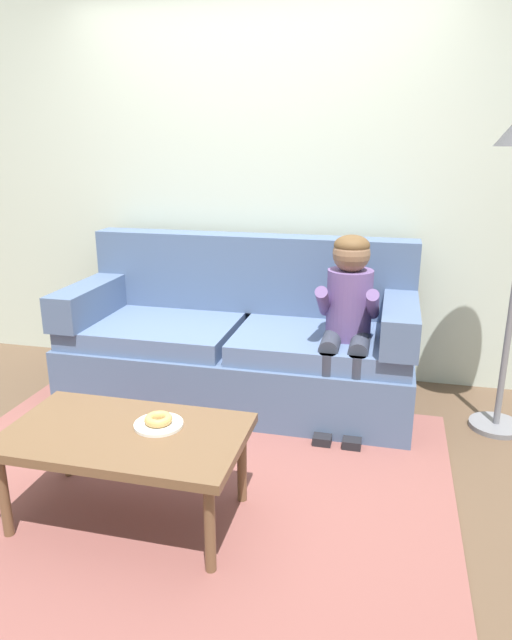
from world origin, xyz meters
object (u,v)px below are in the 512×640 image
object	(u,v)px
couch	(241,343)
donut	(158,419)
coffee_table	(126,440)
toy_controller	(125,438)
person_child	(348,313)

from	to	relation	value
couch	donut	world-z (taller)	couch
coffee_table	toy_controller	xyz separation A→B (m)	(-0.33, 0.61, -0.36)
couch	coffee_table	xyz separation A→B (m)	(-0.13, -1.37, 0.03)
coffee_table	person_child	distance (m)	1.45
coffee_table	donut	distance (m)	0.16
donut	couch	bearing A→B (deg)	89.50
person_child	couch	bearing A→B (deg)	162.67
person_child	toy_controller	size ratio (longest dim) A/B	4.87
couch	coffee_table	size ratio (longest dim) A/B	2.13
person_child	donut	bearing A→B (deg)	-122.80
couch	toy_controller	xyz separation A→B (m)	(-0.46, -0.76, -0.33)
person_child	donut	size ratio (longest dim) A/B	9.18
couch	donut	xyz separation A→B (m)	(-0.01, -1.30, 0.11)
coffee_table	person_child	xyz separation A→B (m)	(0.82, 1.16, 0.28)
coffee_table	donut	world-z (taller)	donut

